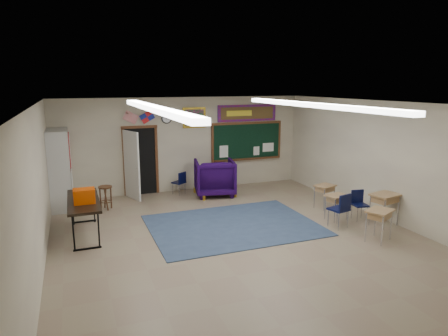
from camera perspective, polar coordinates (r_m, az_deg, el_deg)
name	(u,v)px	position (r m, az deg, el deg)	size (l,w,h in m)	color
floor	(238,238)	(9.14, 2.06, -9.98)	(9.00, 9.00, 0.00)	#82725A
back_wall	(184,144)	(12.88, -5.75, 3.36)	(8.00, 0.04, 3.00)	beige
front_wall	(392,254)	(5.06, 22.93, -11.26)	(8.00, 0.04, 3.00)	beige
left_wall	(37,191)	(8.05, -25.11, -2.94)	(0.04, 9.00, 3.00)	beige
right_wall	(384,161)	(10.87, 21.92, 0.95)	(0.04, 9.00, 3.00)	beige
ceiling	(239,104)	(8.49, 2.21, 9.16)	(8.00, 9.00, 0.04)	silver
area_rug	(233,225)	(9.90, 1.31, -8.16)	(4.00, 3.00, 0.02)	#344864
fluorescent_strips	(239,107)	(8.49, 2.21, 8.76)	(3.86, 6.00, 0.10)	white
doorway	(138,162)	(12.51, -12.17, 0.84)	(1.10, 0.89, 2.16)	black
chalkboard	(247,142)	(13.59, 3.30, 3.70)	(2.55, 0.14, 1.30)	#583019
bulletin_board	(247,113)	(13.48, 3.34, 7.85)	(2.10, 0.05, 0.55)	#B10F1E
framed_art_print	(194,118)	(12.84, -4.27, 7.19)	(0.75, 0.05, 0.65)	#A58220
wall_clock	(166,119)	(12.62, -8.22, 7.01)	(0.32, 0.05, 0.32)	black
wall_flags	(139,115)	(12.42, -12.06, 7.40)	(1.16, 0.06, 0.70)	red
storage_cabinet	(60,169)	(11.88, -22.38, -0.19)	(0.59, 1.25, 2.20)	#B7B8B2
wingback_armchair	(215,177)	(12.41, -1.35, -1.35)	(1.19, 1.22, 1.11)	#190532
student_chair_reading	(179,183)	(12.58, -6.49, -2.15)	(0.36, 0.36, 0.72)	black
student_chair_desk_a	(339,210)	(10.04, 16.04, -5.80)	(0.43, 0.43, 0.86)	black
student_chair_desk_b	(360,206)	(10.75, 18.85, -5.11)	(0.38, 0.38, 0.75)	black
student_desk_front_left	(336,206)	(10.60, 15.74, -5.22)	(0.61, 0.51, 0.65)	#A4764C
student_desk_front_right	(324,195)	(11.48, 14.16, -3.79)	(0.65, 0.56, 0.66)	#A4764C
student_desk_back_left	(379,224)	(9.49, 21.25, -7.42)	(0.73, 0.66, 0.71)	#A4764C
student_desk_back_right	(384,208)	(10.52, 21.92, -5.30)	(0.76, 0.63, 0.80)	#A4764C
folding_table	(84,216)	(9.70, -19.31, -6.46)	(0.68, 2.04, 1.16)	black
wooden_stool	(106,197)	(11.51, -16.54, -4.04)	(0.37, 0.37, 0.66)	#472815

